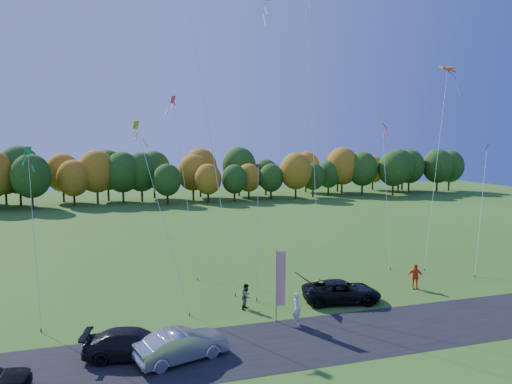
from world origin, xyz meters
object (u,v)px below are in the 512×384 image
object	(u,v)px
black_suv	(342,291)
feather_flag	(280,278)
silver_sedan	(182,345)
person_east	(415,276)

from	to	relation	value
black_suv	feather_flag	distance (m)	5.79
feather_flag	silver_sedan	bearing A→B (deg)	-152.92
person_east	black_suv	bearing A→B (deg)	-148.03
black_suv	person_east	bearing A→B (deg)	-70.40
person_east	feather_flag	size ratio (longest dim) A/B	0.42
black_suv	feather_flag	world-z (taller)	feather_flag
person_east	feather_flag	distance (m)	11.97
feather_flag	black_suv	bearing A→B (deg)	21.32
black_suv	person_east	world-z (taller)	person_east
black_suv	feather_flag	bearing A→B (deg)	122.34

